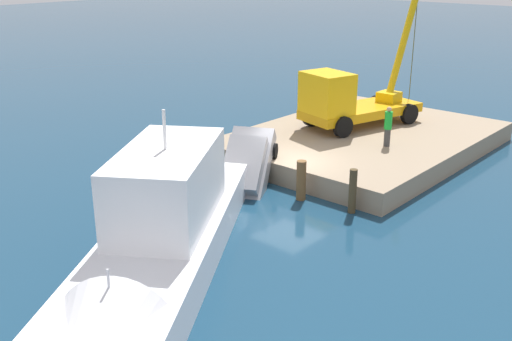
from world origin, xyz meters
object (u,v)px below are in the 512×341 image
(crane_truck, at_px, (349,99))
(moored_yacht, at_px, (147,272))
(dock_worker, at_px, (388,126))
(salvaged_car, at_px, (245,174))

(crane_truck, relative_size, moored_yacht, 0.60)
(dock_worker, height_order, salvaged_car, dock_worker)
(dock_worker, bearing_deg, crane_truck, -116.21)
(salvaged_car, xyz_separation_m, moored_yacht, (7.75, 3.37, 0.04))
(crane_truck, xyz_separation_m, moored_yacht, (15.62, 3.63, -1.63))
(crane_truck, distance_m, moored_yacht, 16.12)
(salvaged_car, distance_m, moored_yacht, 8.45)
(dock_worker, xyz_separation_m, moored_yacht, (14.13, 0.60, -1.13))
(crane_truck, height_order, salvaged_car, crane_truck)
(dock_worker, xyz_separation_m, salvaged_car, (6.38, -2.77, -1.18))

